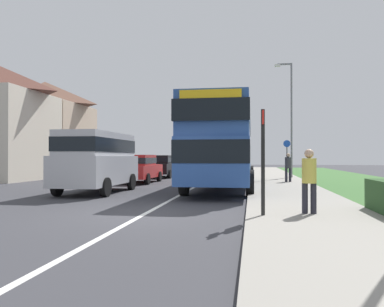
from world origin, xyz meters
name	(u,v)px	position (x,y,z in m)	size (l,w,h in m)	color
ground_plane	(146,213)	(0.00, 0.00, 0.00)	(120.00, 120.00, 0.00)	#38383D
lane_marking_centre	(193,188)	(0.00, 8.00, 0.00)	(0.14, 60.00, 0.01)	silver
pavement_near_side	(289,192)	(4.20, 6.00, 0.06)	(3.20, 68.00, 0.12)	gray
double_decker_bus	(222,142)	(1.43, 7.53, 2.14)	(2.80, 10.32, 3.70)	#284C93
parked_van_silver	(98,158)	(-3.53, 5.22, 1.44)	(2.11, 4.95, 2.46)	#B7B7BC
parked_car_red	(138,167)	(-3.62, 11.13, 0.88)	(2.01, 4.27, 1.58)	#B21E1E
parked_car_black	(161,165)	(-3.63, 16.94, 0.87)	(1.94, 4.59, 1.57)	black
pedestrian_at_stop	(309,178)	(4.10, -0.25, 0.98)	(0.34, 0.34, 1.67)	#23232D
pedestrian_walking_away	(288,166)	(4.68, 11.48, 0.98)	(0.34, 0.34, 1.67)	#23232D
bus_stop_sign	(263,154)	(3.00, -0.66, 1.54)	(0.09, 0.52, 2.60)	black
cycle_route_sign	(287,157)	(4.94, 15.12, 1.43)	(0.44, 0.08, 2.52)	slate
street_lamp_mid	(290,113)	(5.22, 16.05, 4.35)	(1.14, 0.20, 7.61)	slate
house_terrace_far_side	(22,125)	(-13.55, 15.53, 3.72)	(6.25, 12.24, 7.45)	beige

